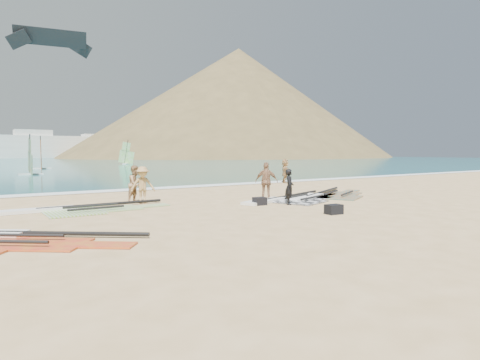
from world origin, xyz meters
TOP-DOWN VIEW (x-y plane):
  - ground at (0.00, 0.00)m, footprint 300.00×300.00m
  - sea at (0.00, 132.00)m, footprint 300.00×240.00m
  - surf_line at (0.00, 12.30)m, footprint 300.00×1.20m
  - headland_main at (85.00, 130.00)m, footprint 143.00×143.00m
  - headland_minor at (120.00, 140.00)m, footprint 70.00×70.00m
  - rig_grey at (2.48, 3.48)m, footprint 6.41×3.71m
  - rig_green at (-6.22, 5.58)m, footprint 6.06×2.39m
  - rig_orange at (5.15, 3.76)m, footprint 6.48×4.33m
  - rig_red at (-8.76, 1.14)m, footprint 4.78×4.64m
  - gear_bag_near at (0.40, 2.99)m, footprint 0.54×0.40m
  - gear_bag_far at (1.12, -0.41)m, footprint 0.61×0.46m
  - person_wetsuit at (1.53, 2.44)m, footprint 0.63×0.64m
  - beachgoer_left at (-3.51, 6.84)m, footprint 0.98×0.91m
  - beachgoer_mid at (-3.42, 6.20)m, footprint 1.13×0.79m
  - beachgoer_back at (1.59, 4.08)m, footprint 1.03×1.01m
  - beachgoer_right at (9.06, 11.50)m, footprint 1.15×1.65m
  - windsurfer_left at (-4.67, 32.36)m, footprint 2.16×2.64m
  - windsurfer_centre at (-1.80, 46.50)m, footprint 2.42×2.86m
  - windsurfer_right at (13.85, 60.33)m, footprint 2.40×2.36m
  - kitesurf_kite at (-1.55, 38.37)m, footprint 8.57×2.38m

SIDE VIEW (x-z plane):
  - ground at x=0.00m, z-range 0.00..0.00m
  - sea at x=0.00m, z-range -0.03..0.03m
  - surf_line at x=0.00m, z-range -0.02..0.02m
  - headland_main at x=85.00m, z-range -22.50..22.50m
  - headland_minor at x=120.00m, z-range -14.00..14.00m
  - rig_red at x=-8.76m, z-range -0.05..0.15m
  - rig_green at x=-6.22m, z-range -0.05..0.15m
  - rig_grey at x=2.48m, z-range -0.05..0.15m
  - rig_orange at x=5.15m, z-range -0.05..0.15m
  - gear_bag_near at x=0.40m, z-range 0.00..0.33m
  - gear_bag_far at x=1.12m, z-range 0.00..0.34m
  - person_wetsuit at x=1.53m, z-range 0.00..1.49m
  - beachgoer_mid at x=-3.42m, z-range 0.00..1.59m
  - beachgoer_left at x=-3.51m, z-range 0.00..1.62m
  - beachgoer_right at x=9.06m, z-range 0.00..1.71m
  - beachgoer_back at x=1.59m, z-range 0.00..1.74m
  - windsurfer_left at x=-4.67m, z-range -0.78..3.14m
  - windsurfer_centre at x=-1.80m, z-range -0.89..3.41m
  - windsurfer_right at x=13.85m, z-range -0.93..3.51m
  - kitesurf_kite at x=-1.55m, z-range 13.14..15.84m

